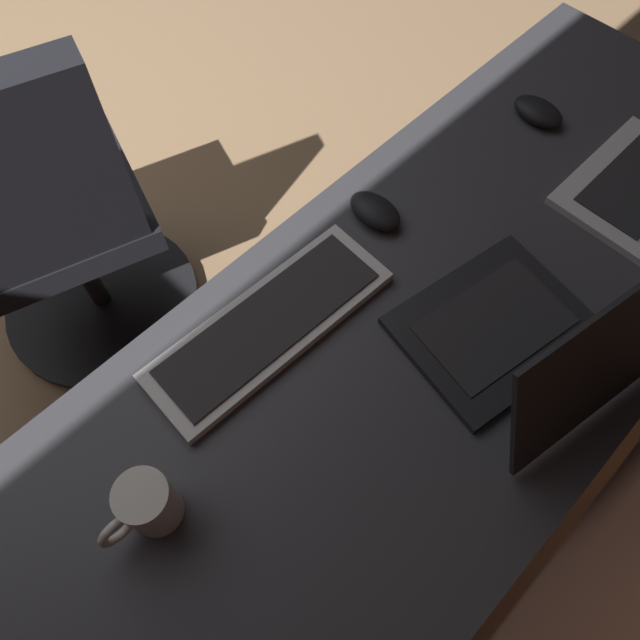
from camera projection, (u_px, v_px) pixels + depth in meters
name	position (u px, v px, depth m)	size (l,w,h in m)	color
desk	(342.00, 426.00, 0.95)	(2.12, 0.64, 0.73)	#38383D
drawer_pedestal	(224.00, 613.00, 1.10)	(0.40, 0.51, 0.69)	#38383D
laptop_leftmost	(529.00, 342.00, 0.89)	(0.34, 0.35, 0.22)	black
keyboard_main	(269.00, 325.00, 0.95)	(0.43, 0.16, 0.02)	silver
mouse_main	(538.00, 111.00, 1.17)	(0.06, 0.10, 0.03)	black
mouse_spare	(375.00, 211.00, 1.05)	(0.06, 0.10, 0.03)	black
coffee_mug	(147.00, 505.00, 0.77)	(0.11, 0.07, 0.10)	silver
office_chair	(56.00, 235.00, 1.38)	(0.56, 0.60, 0.97)	black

